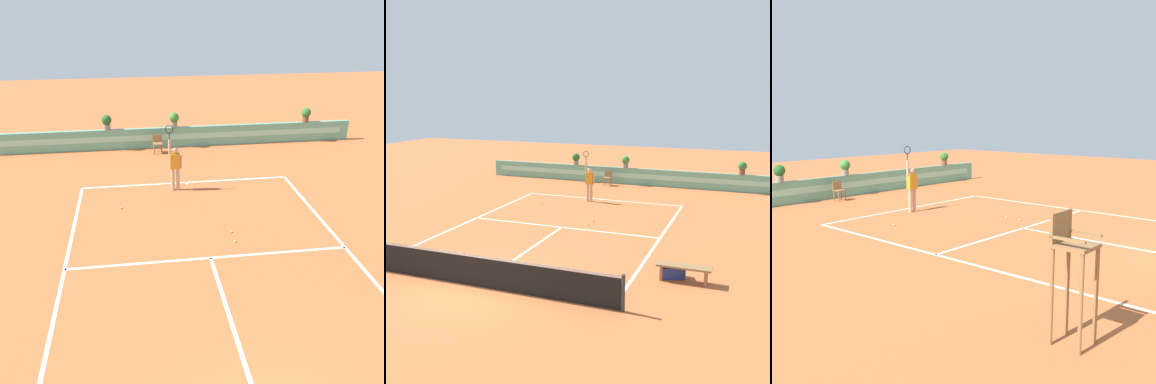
# 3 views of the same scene
# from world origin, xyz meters

# --- Properties ---
(ground_plane) EXTENTS (60.00, 60.00, 0.00)m
(ground_plane) POSITION_xyz_m (0.00, 6.00, 0.00)
(ground_plane) COLOR #BC6033
(court_lines) EXTENTS (8.32, 11.94, 0.01)m
(court_lines) POSITION_xyz_m (0.00, 6.72, 0.00)
(court_lines) COLOR white
(court_lines) RESTS_ON ground
(back_wall_barrier) EXTENTS (18.00, 0.21, 1.00)m
(back_wall_barrier) POSITION_xyz_m (0.00, 16.39, 0.50)
(back_wall_barrier) COLOR #60A88E
(back_wall_barrier) RESTS_ON ground
(ball_kid_chair) EXTENTS (0.44, 0.44, 0.85)m
(ball_kid_chair) POSITION_xyz_m (-0.89, 15.66, 0.48)
(ball_kid_chair) COLOR olive
(ball_kid_chair) RESTS_ON ground
(tennis_player) EXTENTS (0.62, 0.24, 2.58)m
(tennis_player) POSITION_xyz_m (-0.51, 11.25, 1.05)
(tennis_player) COLOR tan
(tennis_player) RESTS_ON ground
(tennis_ball_near_baseline) EXTENTS (0.07, 0.07, 0.07)m
(tennis_ball_near_baseline) POSITION_xyz_m (-2.59, 9.91, 0.03)
(tennis_ball_near_baseline) COLOR #CCE033
(tennis_ball_near_baseline) RESTS_ON ground
(tennis_ball_mid_court) EXTENTS (0.07, 0.07, 0.07)m
(tennis_ball_mid_court) POSITION_xyz_m (0.92, 7.75, 0.03)
(tennis_ball_mid_court) COLOR #CCE033
(tennis_ball_mid_court) RESTS_ON ground
(tennis_ball_by_sideline) EXTENTS (0.07, 0.07, 0.07)m
(tennis_ball_by_sideline) POSITION_xyz_m (0.90, 7.15, 0.03)
(tennis_ball_by_sideline) COLOR #CCE033
(tennis_ball_by_sideline) RESTS_ON ground
(potted_plant_left) EXTENTS (0.48, 0.48, 0.72)m
(potted_plant_left) POSITION_xyz_m (-3.23, 16.39, 1.41)
(potted_plant_left) COLOR gray
(potted_plant_left) RESTS_ON back_wall_barrier
(potted_plant_centre) EXTENTS (0.48, 0.48, 0.72)m
(potted_plant_centre) POSITION_xyz_m (-0.01, 16.39, 1.41)
(potted_plant_centre) COLOR gray
(potted_plant_centre) RESTS_ON back_wall_barrier
(potted_plant_far_right) EXTENTS (0.48, 0.48, 0.72)m
(potted_plant_far_right) POSITION_xyz_m (6.68, 16.39, 1.41)
(potted_plant_far_right) COLOR brown
(potted_plant_far_right) RESTS_ON back_wall_barrier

